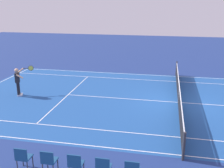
{
  "coord_description": "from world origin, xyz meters",
  "views": [
    {
      "loc": [
        0.77,
        14.49,
        5.36
      ],
      "look_at": [
        3.68,
        0.21,
        0.9
      ],
      "focal_mm": 43.63,
      "sensor_mm": 36.0,
      "label": 1
    }
  ],
  "objects_px": {
    "tennis_net": "(179,94)",
    "spectator_chair_2": "(75,163)",
    "spectator_chair_4": "(23,157)",
    "tennis_player_near": "(18,80)",
    "spectator_chair_3": "(49,160)",
    "spectator_chair_1": "(103,167)"
  },
  "relations": [
    {
      "from": "tennis_net",
      "to": "tennis_player_near",
      "type": "height_order",
      "value": "tennis_player_near"
    },
    {
      "from": "spectator_chair_1",
      "to": "tennis_net",
      "type": "bearing_deg",
      "value": -108.22
    },
    {
      "from": "spectator_chair_2",
      "to": "spectator_chair_3",
      "type": "distance_m",
      "value": 0.89
    },
    {
      "from": "spectator_chair_1",
      "to": "spectator_chair_2",
      "type": "bearing_deg",
      "value": 0.0
    },
    {
      "from": "spectator_chair_3",
      "to": "tennis_net",
      "type": "bearing_deg",
      "value": -119.57
    },
    {
      "from": "tennis_net",
      "to": "spectator_chair_4",
      "type": "distance_m",
      "value": 9.09
    },
    {
      "from": "spectator_chair_2",
      "to": "tennis_player_near",
      "type": "bearing_deg",
      "value": -49.51
    },
    {
      "from": "tennis_player_near",
      "to": "spectator_chair_1",
      "type": "distance_m",
      "value": 9.58
    },
    {
      "from": "spectator_chair_2",
      "to": "spectator_chair_3",
      "type": "height_order",
      "value": "same"
    },
    {
      "from": "spectator_chair_1",
      "to": "tennis_player_near",
      "type": "bearing_deg",
      "value": -45.44
    },
    {
      "from": "tennis_net",
      "to": "spectator_chair_4",
      "type": "relative_size",
      "value": 13.3
    },
    {
      "from": "tennis_net",
      "to": "spectator_chair_4",
      "type": "height_order",
      "value": "tennis_net"
    },
    {
      "from": "tennis_player_near",
      "to": "spectator_chair_3",
      "type": "relative_size",
      "value": 1.93
    },
    {
      "from": "spectator_chair_3",
      "to": "spectator_chair_1",
      "type": "bearing_deg",
      "value": 180.0
    },
    {
      "from": "spectator_chair_4",
      "to": "spectator_chair_3",
      "type": "bearing_deg",
      "value": 180.0
    },
    {
      "from": "tennis_player_near",
      "to": "tennis_net",
      "type": "bearing_deg",
      "value": -175.78
    },
    {
      "from": "tennis_net",
      "to": "spectator_chair_4",
      "type": "bearing_deg",
      "value": 55.53
    },
    {
      "from": "spectator_chair_3",
      "to": "spectator_chair_4",
      "type": "height_order",
      "value": "same"
    },
    {
      "from": "spectator_chair_2",
      "to": "spectator_chair_4",
      "type": "bearing_deg",
      "value": 0.0
    },
    {
      "from": "spectator_chair_2",
      "to": "spectator_chair_4",
      "type": "relative_size",
      "value": 1.0
    },
    {
      "from": "tennis_net",
      "to": "spectator_chair_2",
      "type": "distance_m",
      "value": 8.21
    },
    {
      "from": "tennis_player_near",
      "to": "spectator_chair_3",
      "type": "distance_m",
      "value": 8.42
    }
  ]
}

